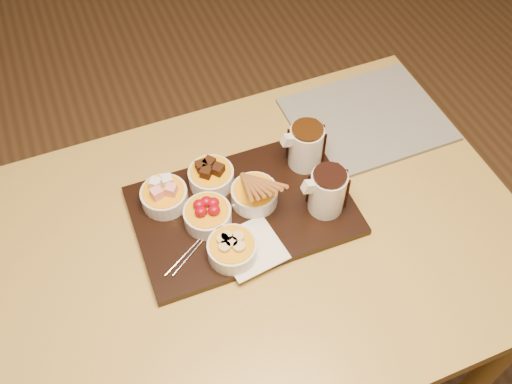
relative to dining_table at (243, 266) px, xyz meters
name	(u,v)px	position (x,y,z in m)	size (l,w,h in m)	color
ground	(247,369)	(0.00, 0.00, -0.65)	(5.00, 5.00, 0.00)	brown
dining_table	(243,266)	(0.00, 0.00, 0.00)	(1.20, 0.80, 0.75)	#B59543
serving_board	(243,210)	(0.03, 0.07, 0.11)	(0.46, 0.30, 0.02)	black
napkin	(251,248)	(0.01, -0.03, 0.12)	(0.12, 0.12, 0.00)	white
bowl_marshmallows	(165,197)	(-0.12, 0.15, 0.14)	(0.10, 0.10, 0.04)	silver
bowl_cake	(211,177)	(-0.01, 0.16, 0.14)	(0.10, 0.10, 0.04)	silver
bowl_strawberries	(208,216)	(-0.05, 0.06, 0.14)	(0.10, 0.10, 0.04)	silver
bowl_biscotti	(254,195)	(0.06, 0.08, 0.14)	(0.10, 0.10, 0.04)	silver
bowl_bananas	(232,250)	(-0.03, -0.03, 0.14)	(0.10, 0.10, 0.04)	silver
pitcher_dark_chocolate	(327,192)	(0.19, 0.01, 0.17)	(0.08, 0.08, 0.10)	silver
pitcher_milk_chocolate	(306,147)	(0.21, 0.14, 0.17)	(0.08, 0.08, 0.10)	silver
fondue_skewers	(207,231)	(-0.06, 0.04, 0.12)	(0.26, 0.03, 0.01)	silver
newspaper	(367,119)	(0.41, 0.21, 0.10)	(0.36, 0.29, 0.01)	beige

